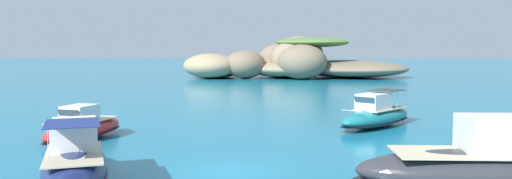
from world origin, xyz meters
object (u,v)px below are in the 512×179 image
object	(u,v)px
motorboat_charcoal	(486,167)
motorboat_teal	(376,116)
islet_large	(309,62)
islet_small	(222,66)
motorboat_red	(83,128)
motorboat_navy	(75,162)

from	to	relation	value
motorboat_charcoal	motorboat_teal	size ratio (longest dim) A/B	1.33
islet_large	motorboat_charcoal	xyz separation A→B (m)	(5.00, -71.42, -1.68)
islet_small	motorboat_red	size ratio (longest dim) A/B	2.26
islet_small	islet_large	bearing A→B (deg)	12.15
motorboat_red	motorboat_teal	size ratio (longest dim) A/B	0.97
islet_large	motorboat_red	size ratio (longest dim) A/B	4.65
islet_small	motorboat_red	xyz separation A→B (m)	(0.31, -58.71, -1.27)
motorboat_charcoal	motorboat_teal	world-z (taller)	motorboat_charcoal
motorboat_teal	motorboat_navy	bearing A→B (deg)	-133.34
islet_small	motorboat_teal	size ratio (longest dim) A/B	2.20
motorboat_red	motorboat_teal	distance (m)	19.29
motorboat_navy	islet_large	bearing A→B (deg)	80.93
islet_large	motorboat_charcoal	size ratio (longest dim) A/B	3.40
islet_small	motorboat_red	world-z (taller)	islet_small
islet_small	motorboat_teal	xyz separation A→B (m)	(18.55, -52.45, -1.18)
motorboat_red	motorboat_teal	xyz separation A→B (m)	(18.24, 6.26, 0.09)
islet_small	motorboat_navy	size ratio (longest dim) A/B	1.88
motorboat_charcoal	motorboat_red	bearing A→B (deg)	154.79
islet_large	islet_small	bearing A→B (deg)	-167.85
islet_small	motorboat_teal	distance (m)	55.64
motorboat_red	motorboat_teal	world-z (taller)	motorboat_teal
islet_small	motorboat_teal	bearing A→B (deg)	-70.52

